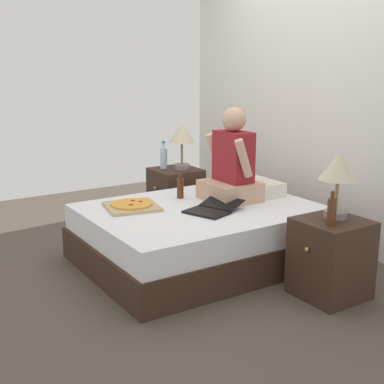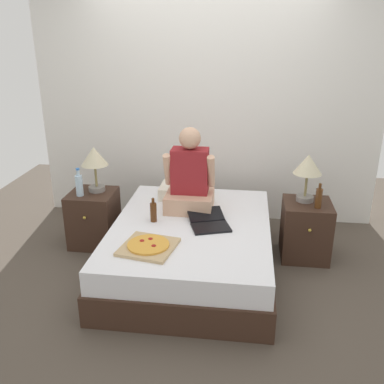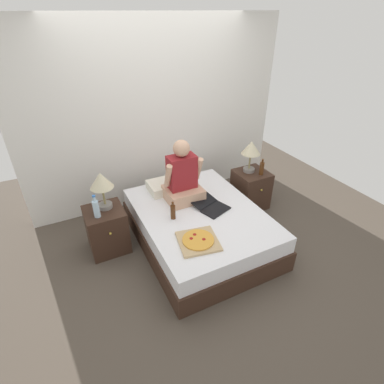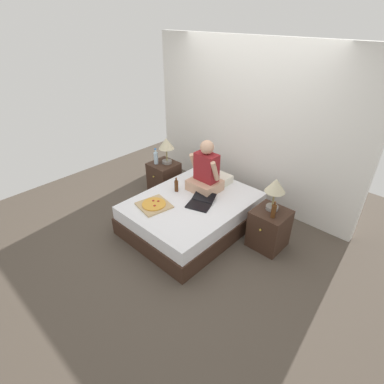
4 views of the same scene
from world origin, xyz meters
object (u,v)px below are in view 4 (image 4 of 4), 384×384
at_px(nightstand_left, 164,178).
at_px(person_seated, 206,172).
at_px(beer_bottle_on_bed, 176,186).
at_px(lamp_on_right_nightstand, 275,188).
at_px(lamp_on_left_nightstand, 166,145).
at_px(pizza_box, 154,205).
at_px(laptop, 200,203).
at_px(bed, 192,213).
at_px(nightstand_right, 269,229).
at_px(water_bottle, 156,158).
at_px(beer_bottle, 274,211).

relative_size(nightstand_left, person_seated, 0.71).
bearing_deg(beer_bottle_on_bed, lamp_on_right_nightstand, 17.44).
bearing_deg(beer_bottle_on_bed, nightstand_left, 151.93).
height_order(lamp_on_left_nightstand, pizza_box, lamp_on_left_nightstand).
height_order(person_seated, laptop, person_seated).
distance_m(person_seated, beer_bottle_on_bed, 0.48).
relative_size(bed, person_seated, 2.36).
bearing_deg(person_seated, lamp_on_left_nightstand, 174.53).
xyz_separation_m(nightstand_right, person_seated, (-1.10, -0.04, 0.47)).
relative_size(person_seated, beer_bottle_on_bed, 3.55).
distance_m(bed, nightstand_left, 1.11).
xyz_separation_m(water_bottle, lamp_on_right_nightstand, (2.14, 0.14, 0.22)).
distance_m(nightstand_right, laptop, 0.99).
distance_m(water_bottle, pizza_box, 1.17).
height_order(nightstand_right, person_seated, person_seated).
height_order(nightstand_right, lamp_on_right_nightstand, lamp_on_right_nightstand).
distance_m(nightstand_left, beer_bottle, 2.19).
bearing_deg(lamp_on_right_nightstand, water_bottle, -176.25).
relative_size(bed, pizza_box, 3.94).
distance_m(lamp_on_left_nightstand, beer_bottle_on_bed, 0.85).
height_order(beer_bottle, laptop, beer_bottle).
bearing_deg(pizza_box, lamp_on_right_nightstand, 35.53).
height_order(lamp_on_right_nightstand, beer_bottle_on_bed, lamp_on_right_nightstand).
xyz_separation_m(water_bottle, laptop, (1.28, -0.30, -0.19)).
relative_size(lamp_on_left_nightstand, nightstand_right, 0.81).
xyz_separation_m(nightstand_right, pizza_box, (-1.32, -0.87, 0.20)).
distance_m(nightstand_left, lamp_on_left_nightstand, 0.61).
bearing_deg(laptop, beer_bottle, 16.91).
distance_m(lamp_on_left_nightstand, nightstand_right, 2.13).
relative_size(lamp_on_left_nightstand, water_bottle, 1.63).
relative_size(lamp_on_right_nightstand, beer_bottle_on_bed, 2.05).
xyz_separation_m(lamp_on_left_nightstand, person_seated, (0.94, -0.09, -0.13)).
bearing_deg(beer_bottle_on_bed, lamp_on_left_nightstand, 147.35).
bearing_deg(lamp_on_right_nightstand, bed, -156.53).
xyz_separation_m(lamp_on_right_nightstand, beer_bottle, (0.10, -0.15, -0.23)).
xyz_separation_m(bed, pizza_box, (-0.28, -0.48, 0.25)).
height_order(laptop, beer_bottle_on_bed, beer_bottle_on_bed).
relative_size(water_bottle, beer_bottle_on_bed, 1.25).
xyz_separation_m(bed, lamp_on_left_nightstand, (-1.00, 0.44, 0.65)).
height_order(bed, water_bottle, water_bottle).
xyz_separation_m(person_seated, laptop, (0.22, -0.35, -0.27)).
bearing_deg(nightstand_right, beer_bottle, -54.99).
height_order(bed, nightstand_right, nightstand_right).
xyz_separation_m(nightstand_right, lamp_on_right_nightstand, (-0.03, 0.05, 0.60)).
xyz_separation_m(bed, water_bottle, (-1.12, 0.30, 0.44)).
bearing_deg(beer_bottle_on_bed, beer_bottle, 10.72).
distance_m(bed, pizza_box, 0.61).
bearing_deg(water_bottle, lamp_on_left_nightstand, 49.40).
height_order(nightstand_right, laptop, nightstand_right).
xyz_separation_m(nightstand_right, beer_bottle, (0.07, -0.10, 0.37)).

